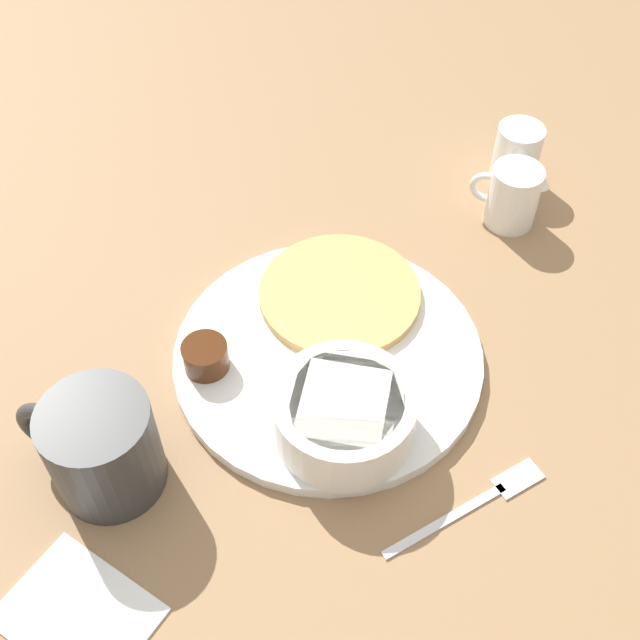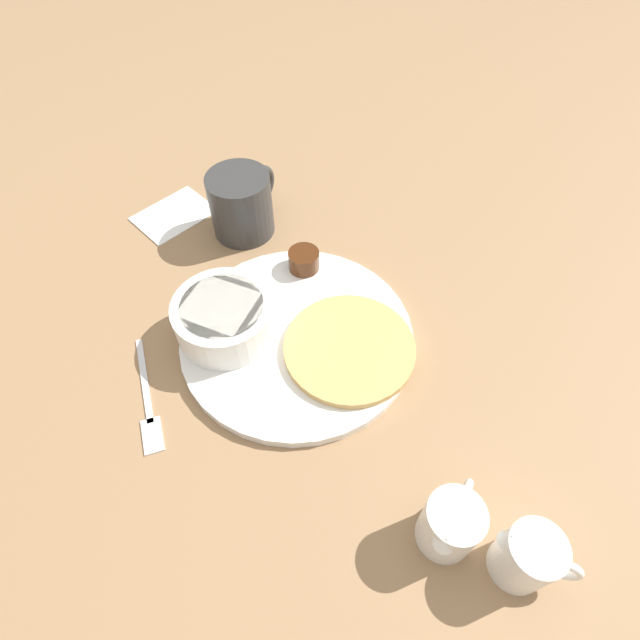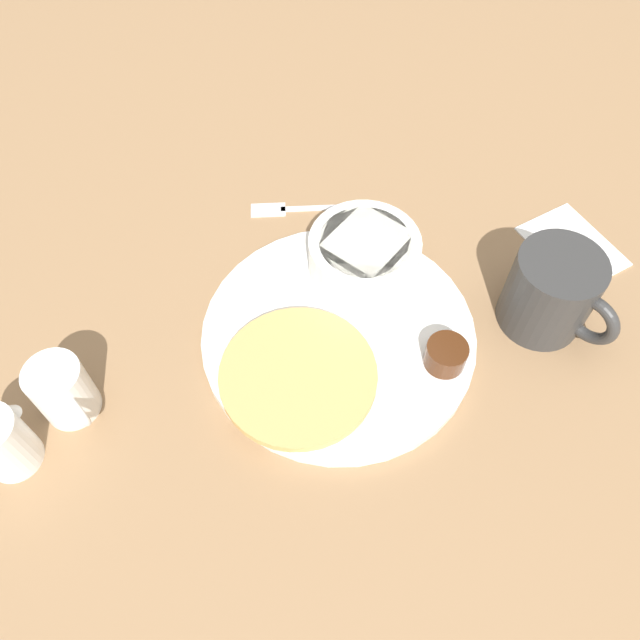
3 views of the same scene
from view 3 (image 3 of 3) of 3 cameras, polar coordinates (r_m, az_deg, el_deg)
name	(u,v)px [view 3 (image 3 of 3)]	position (r m, az deg, el deg)	size (l,w,h in m)	color
ground_plane	(338,338)	(0.62, 1.69, -1.65)	(4.00, 4.00, 0.00)	#93704C
plate	(339,335)	(0.61, 1.71, -1.35)	(0.27, 0.27, 0.01)	white
pancake_stack	(298,375)	(0.58, -2.01, -5.08)	(0.15, 0.15, 0.01)	tan
bowl	(364,255)	(0.64, 4.04, 5.98)	(0.11, 0.11, 0.05)	white
syrup_cup	(446,355)	(0.59, 11.43, -3.15)	(0.04, 0.04, 0.03)	#47230F
butter_ramekin	(383,251)	(0.65, 5.81, 6.29)	(0.05, 0.05, 0.04)	white
coffee_mug	(552,293)	(0.64, 20.47, 2.31)	(0.11, 0.08, 0.09)	#333333
creamer_pitcher_near	(63,391)	(0.60, -22.45, -5.98)	(0.08, 0.05, 0.07)	white
creamer_pitcher_far	(0,443)	(0.60, -27.23, -10.01)	(0.05, 0.07, 0.07)	white
fork	(299,208)	(0.73, -1.98, 10.18)	(0.08, 0.14, 0.00)	silver
napkin	(572,246)	(0.74, 22.08, 6.31)	(0.10, 0.08, 0.00)	white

